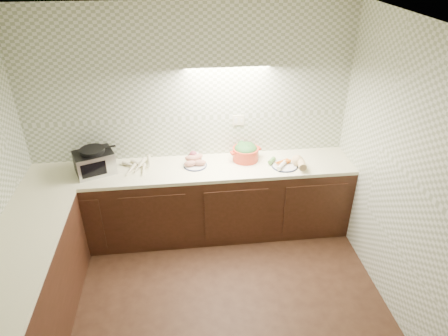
{
  "coord_description": "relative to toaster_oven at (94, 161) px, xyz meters",
  "views": [
    {
      "loc": [
        -0.1,
        -2.34,
        3.13
      ],
      "look_at": [
        0.32,
        1.25,
        1.02
      ],
      "focal_mm": 32.0,
      "sensor_mm": 36.0,
      "label": 1
    }
  ],
  "objects": [
    {
      "name": "sweet_potato_plate",
      "position": [
        1.08,
        0.02,
        -0.09
      ],
      "size": [
        0.26,
        0.26,
        0.12
      ],
      "rotation": [
        0.0,
        0.0,
        0.16
      ],
      "color": "#171F41",
      "rests_on": "counter"
    },
    {
      "name": "veg_plate",
      "position": [
        2.13,
        -0.12,
        -0.08
      ],
      "size": [
        0.42,
        0.31,
        0.13
      ],
      "rotation": [
        0.0,
        0.0,
        -0.26
      ],
      "color": "#171F41",
      "rests_on": "counter"
    },
    {
      "name": "onion_bowl",
      "position": [
        1.08,
        0.13,
        -0.09
      ],
      "size": [
        0.16,
        0.16,
        0.12
      ],
      "color": "black",
      "rests_on": "counter"
    },
    {
      "name": "room",
      "position": [
        1.05,
        -1.53,
        0.6
      ],
      "size": [
        3.6,
        3.6,
        2.6
      ],
      "color": "black",
      "rests_on": "ground"
    },
    {
      "name": "toaster_oven",
      "position": [
        0.0,
        0.0,
        0.0
      ],
      "size": [
        0.48,
        0.43,
        0.28
      ],
      "rotation": [
        0.0,
        0.0,
        0.37
      ],
      "color": "black",
      "rests_on": "counter"
    },
    {
      "name": "counter",
      "position": [
        0.37,
        -0.85,
        -0.58
      ],
      "size": [
        3.6,
        3.6,
        0.9
      ],
      "color": "black",
      "rests_on": "ground"
    },
    {
      "name": "dutch_oven",
      "position": [
        1.66,
        0.09,
        -0.03
      ],
      "size": [
        0.37,
        0.36,
        0.21
      ],
      "rotation": [
        0.0,
        0.0,
        0.26
      ],
      "color": "red",
      "rests_on": "counter"
    },
    {
      "name": "parsnip_pile",
      "position": [
        0.49,
        0.03,
        -0.1
      ],
      "size": [
        0.39,
        0.4,
        0.07
      ],
      "color": "beige",
      "rests_on": "counter"
    }
  ]
}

